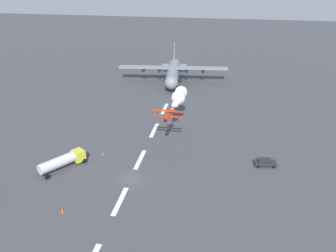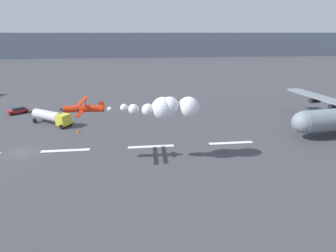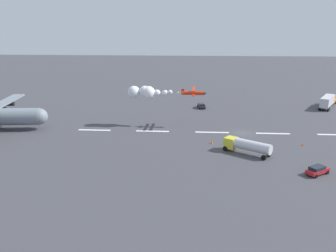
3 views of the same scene
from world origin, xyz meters
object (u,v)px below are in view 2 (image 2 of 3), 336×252
Objects in this scene: stunt_biplane_red at (164,108)px; fuel_tanker_truck at (52,117)px; airport_staff_sedan at (18,110)px; traffic_cone_far at (78,131)px.

stunt_biplane_red is 30.66m from fuel_tanker_truck.
airport_staff_sedan is 23.14m from traffic_cone_far.
traffic_cone_far is (6.58, -5.92, -1.37)m from fuel_tanker_truck.
stunt_biplane_red is 26.63× the size of traffic_cone_far.
airport_staff_sedan is at bearing 138.27° from traffic_cone_far.
traffic_cone_far is (-15.62, 14.12, -8.10)m from stunt_biplane_red.
fuel_tanker_truck is 1.99× the size of airport_staff_sedan.
stunt_biplane_red is 22.56m from traffic_cone_far.
stunt_biplane_red is 4.29× the size of airport_staff_sedan.
stunt_biplane_red is at bearing -41.91° from airport_staff_sedan.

